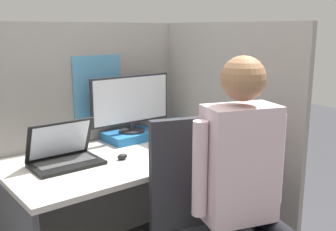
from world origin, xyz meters
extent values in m
cube|color=gray|center=(0.00, 0.80, 0.77)|extent=(1.86, 0.04, 1.54)
cube|color=#4C8EB7|center=(0.07, 0.77, 1.12)|extent=(0.35, 0.01, 0.41)
cube|color=gray|center=(0.70, 0.31, 0.77)|extent=(0.04, 1.42, 1.54)
cube|color=beige|center=(0.00, 0.39, 0.74)|extent=(1.36, 0.77, 0.03)
cube|color=#4C4C51|center=(0.64, 0.39, 0.36)|extent=(0.03, 0.65, 0.73)
cube|color=#236BAD|center=(0.24, 0.63, 0.78)|extent=(0.36, 0.23, 0.06)
cylinder|color=#232328|center=(0.24, 0.63, 0.82)|extent=(0.17, 0.17, 0.01)
cylinder|color=#232328|center=(0.24, 0.63, 0.85)|extent=(0.04, 0.04, 0.06)
cube|color=#232328|center=(0.24, 0.64, 1.03)|extent=(0.60, 0.02, 0.32)
cube|color=silver|center=(0.24, 0.62, 1.03)|extent=(0.57, 0.00, 0.30)
cube|color=black|center=(-0.33, 0.42, 0.77)|extent=(0.38, 0.25, 0.02)
cube|color=#424242|center=(-0.33, 0.44, 0.78)|extent=(0.32, 0.14, 0.00)
cube|color=black|center=(-0.33, 0.49, 0.89)|extent=(0.38, 0.11, 0.23)
cube|color=silver|center=(-0.33, 0.49, 0.89)|extent=(0.33, 0.09, 0.20)
ellipsoid|color=black|center=(-0.03, 0.31, 0.77)|extent=(0.06, 0.04, 0.04)
cube|color=#2D2D33|center=(0.61, 0.32, 0.78)|extent=(0.05, 0.13, 0.06)
cone|color=orange|center=(0.32, 0.10, 0.78)|extent=(0.04, 0.13, 0.04)
cylinder|color=green|center=(0.32, 0.17, 0.78)|extent=(0.02, 0.02, 0.02)
cube|color=#2D2D33|center=(0.09, -0.14, 0.78)|extent=(0.43, 0.19, 0.58)
cube|color=silver|center=(0.18, -0.39, 0.88)|extent=(0.39, 0.30, 0.56)
sphere|color=#9E704C|center=(0.18, -0.39, 1.28)|extent=(0.21, 0.21, 0.21)
cylinder|color=silver|center=(-0.02, -0.33, 0.88)|extent=(0.07, 0.07, 0.45)
cylinder|color=silver|center=(0.37, -0.46, 0.88)|extent=(0.07, 0.07, 0.45)
cylinder|color=teal|center=(0.65, 0.66, 0.80)|extent=(0.07, 0.07, 0.09)
camera|label=1|loc=(-1.18, -1.55, 1.50)|focal=42.00mm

